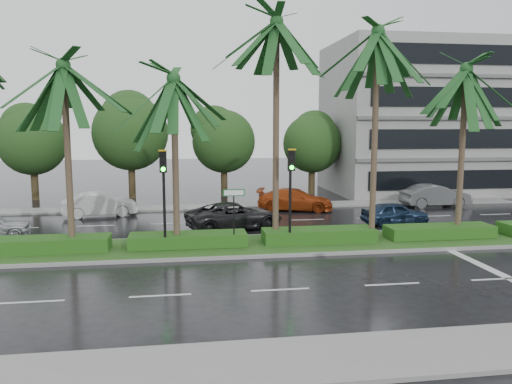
{
  "coord_description": "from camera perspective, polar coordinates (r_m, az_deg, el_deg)",
  "views": [
    {
      "loc": [
        -3.2,
        -20.99,
        5.58
      ],
      "look_at": [
        0.13,
        1.5,
        2.47
      ],
      "focal_mm": 35.0,
      "sensor_mm": 36.0,
      "label": 1
    }
  ],
  "objects": [
    {
      "name": "ground",
      "position": [
        21.95,
        0.23,
        -6.93
      ],
      "size": [
        120.0,
        120.0,
        0.0
      ],
      "primitive_type": "plane",
      "color": "black",
      "rests_on": "ground"
    },
    {
      "name": "near_sidewalk",
      "position": [
        12.54,
        7.66,
        -18.4
      ],
      "size": [
        40.0,
        2.4,
        0.12
      ],
      "primitive_type": "cube",
      "color": "gray",
      "rests_on": "ground"
    },
    {
      "name": "far_sidewalk",
      "position": [
        33.6,
        -2.85,
        -1.67
      ],
      "size": [
        40.0,
        2.0,
        0.12
      ],
      "primitive_type": "cube",
      "color": "gray",
      "rests_on": "ground"
    },
    {
      "name": "median",
      "position": [
        22.89,
        -0.15,
        -6.11
      ],
      "size": [
        36.0,
        4.0,
        0.15
      ],
      "color": "gray",
      "rests_on": "ground"
    },
    {
      "name": "hedge",
      "position": [
        22.81,
        -0.15,
        -5.2
      ],
      "size": [
        35.2,
        1.4,
        0.6
      ],
      "color": "#1E4814",
      "rests_on": "median"
    },
    {
      "name": "lane_markings",
      "position": [
        22.2,
        8.23,
        -6.83
      ],
      "size": [
        34.0,
        13.06,
        0.01
      ],
      "color": "silver",
      "rests_on": "ground"
    },
    {
      "name": "palm_row",
      "position": [
        22.24,
        -3.45,
        14.4
      ],
      "size": [
        26.3,
        4.2,
        10.68
      ],
      "color": "#483629",
      "rests_on": "median"
    },
    {
      "name": "signal_median_left",
      "position": [
        21.46,
        -10.51,
        0.76
      ],
      "size": [
        0.34,
        0.42,
        4.36
      ],
      "color": "black",
      "rests_on": "median"
    },
    {
      "name": "signal_median_right",
      "position": [
        21.95,
        3.99,
        1.02
      ],
      "size": [
        0.34,
        0.42,
        4.36
      ],
      "color": "black",
      "rests_on": "median"
    },
    {
      "name": "street_sign",
      "position": [
        21.86,
        -2.55,
        -1.31
      ],
      "size": [
        0.95,
        0.09,
        2.6
      ],
      "color": "black",
      "rests_on": "median"
    },
    {
      "name": "bg_trees",
      "position": [
        38.73,
        -3.58,
        6.66
      ],
      "size": [
        33.2,
        5.61,
        8.11
      ],
      "color": "#332A17",
      "rests_on": "ground"
    },
    {
      "name": "building",
      "position": [
        43.91,
        19.14,
        7.92
      ],
      "size": [
        16.0,
        10.0,
        12.0
      ],
      "primitive_type": "cube",
      "color": "gray",
      "rests_on": "ground"
    },
    {
      "name": "car_white",
      "position": [
        31.71,
        -17.42,
        -1.37
      ],
      "size": [
        2.32,
        4.59,
        1.44
      ],
      "primitive_type": "imported",
      "rotation": [
        0.0,
        0.0,
        1.76
      ],
      "color": "#B9B9B9",
      "rests_on": "ground"
    },
    {
      "name": "car_darkgrey",
      "position": [
        26.62,
        -2.47,
        -2.73
      ],
      "size": [
        3.72,
        5.62,
        1.43
      ],
      "primitive_type": "imported",
      "rotation": [
        0.0,
        0.0,
        1.85
      ],
      "color": "black",
      "rests_on": "ground"
    },
    {
      "name": "car_red",
      "position": [
        32.46,
        4.48,
        -0.86
      ],
      "size": [
        3.32,
        5.25,
        1.42
      ],
      "primitive_type": "imported",
      "rotation": [
        0.0,
        0.0,
        1.28
      ],
      "color": "#A63B12",
      "rests_on": "ground"
    },
    {
      "name": "car_blue",
      "position": [
        28.91,
        15.6,
        -2.35
      ],
      "size": [
        1.65,
        3.77,
        1.26
      ],
      "primitive_type": "imported",
      "rotation": [
        0.0,
        0.0,
        1.62
      ],
      "color": "#172946",
      "rests_on": "ground"
    },
    {
      "name": "car_grey",
      "position": [
        35.91,
        19.81,
        -0.38
      ],
      "size": [
        1.74,
        4.65,
        1.52
      ],
      "primitive_type": "imported",
      "rotation": [
        0.0,
        0.0,
        1.6
      ],
      "color": "#4E5052",
      "rests_on": "ground"
    }
  ]
}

